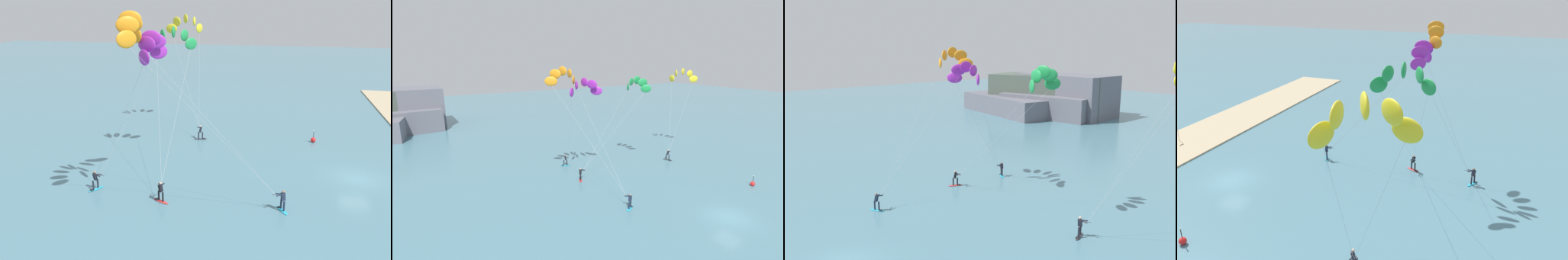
% 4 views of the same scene
% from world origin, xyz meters
% --- Properties ---
extents(kitesurfer_mid_water, '(11.54, 4.61, 12.85)m').
position_xyz_m(kitesurfer_mid_water, '(1.66, 17.21, 11.20)').
color(kitesurfer_mid_water, red).
rests_on(kitesurfer_mid_water, ground).
extents(kitesurfer_far_out, '(5.44, 12.07, 14.38)m').
position_xyz_m(kitesurfer_far_out, '(-9.56, 16.41, 12.65)').
color(kitesurfer_far_out, '#23ADD1').
rests_on(kitesurfer_far_out, ground).
extents(kitesurfer_downwind, '(4.89, 6.57, 13.00)m').
position_xyz_m(kitesurfer_downwind, '(-6.93, 16.68, 11.34)').
color(kitesurfer_downwind, '#23ADD1').
rests_on(kitesurfer_downwind, ground).
extents(distant_headland, '(32.61, 22.33, 8.80)m').
position_xyz_m(distant_headland, '(-31.46, 60.42, 3.73)').
color(distant_headland, slate).
rests_on(distant_headland, ground).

